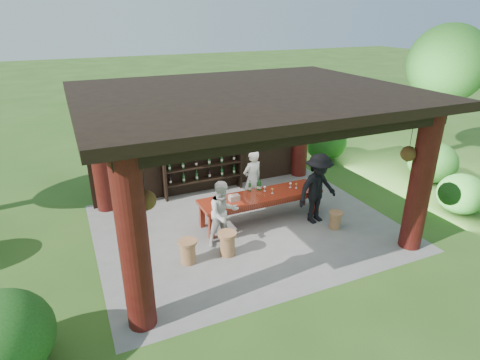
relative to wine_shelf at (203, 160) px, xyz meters
name	(u,v)px	position (x,y,z in m)	size (l,w,h in m)	color
ground	(246,226)	(0.30, -2.45, -1.07)	(90.00, 90.00, 0.00)	#2D5119
pavilion	(239,143)	(0.29, -2.02, 1.06)	(7.50, 6.00, 3.60)	slate
wine_shelf	(203,160)	(0.00, 0.00, 0.00)	(2.43, 0.37, 2.14)	black
tasting_table	(261,199)	(0.79, -2.30, -0.44)	(3.30, 0.89, 0.75)	#5D150D
stool_near_left	(227,243)	(-0.64, -3.45, -0.77)	(0.43, 0.43, 0.57)	#98623C
stool_near_right	(335,219)	(2.34, -3.45, -0.83)	(0.35, 0.35, 0.46)	#98623C
stool_far_left	(188,251)	(-1.55, -3.38, -0.78)	(0.42, 0.42, 0.55)	#98623C
host	(252,180)	(0.92, -1.50, -0.23)	(0.61, 0.40, 1.69)	white
guest_woman	(223,213)	(-0.53, -2.96, -0.28)	(0.77, 0.60, 1.59)	silver
guest_man	(318,189)	(2.09, -2.93, -0.14)	(1.21, 0.70, 1.87)	black
table_bottles	(256,185)	(0.78, -2.00, -0.17)	(0.35, 0.14, 0.31)	#194C1E
table_glasses	(281,187)	(1.40, -2.25, -0.25)	(0.93, 0.28, 0.15)	silver
napkin_basket	(234,198)	(0.01, -2.32, -0.25)	(0.26, 0.18, 0.14)	#BF6672
shrubs	(276,197)	(1.28, -2.21, -0.53)	(14.97, 7.72, 1.36)	#194C14
trees	(365,81)	(4.19, -1.80, 2.29)	(20.52, 10.42, 4.80)	#3F2819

